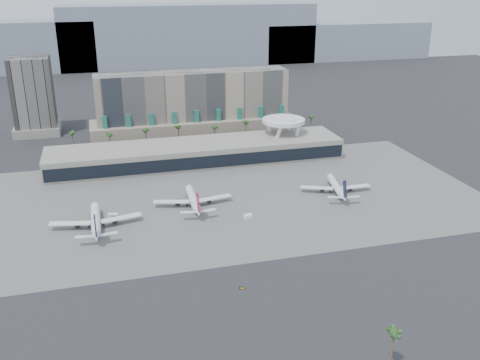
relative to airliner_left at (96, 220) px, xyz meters
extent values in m
plane|color=#232326|center=(58.58, -37.16, -3.58)|extent=(900.00, 900.00, 0.00)
cube|color=#5B5B59|center=(58.58, 17.84, -3.55)|extent=(260.00, 130.00, 0.06)
cube|color=gray|center=(118.58, 432.84, 31.42)|extent=(300.00, 60.00, 70.00)
cube|color=gray|center=(318.58, 432.84, 18.92)|extent=(220.00, 60.00, 45.00)
cube|color=tan|center=(68.58, 137.84, 17.42)|extent=(130.00, 22.00, 42.00)
cube|color=tan|center=(68.58, 135.84, 1.42)|extent=(140.00, 30.00, 10.00)
cube|color=#206E5B|center=(8.58, 125.84, 5.42)|extent=(3.00, 2.00, 18.00)
cube|color=#206E5B|center=(23.58, 125.84, 5.42)|extent=(3.00, 2.00, 18.00)
cube|color=#206E5B|center=(38.58, 125.84, 5.42)|extent=(3.00, 2.00, 18.00)
cube|color=#206E5B|center=(53.58, 125.84, 5.42)|extent=(3.00, 2.00, 18.00)
cube|color=#206E5B|center=(68.58, 125.84, 5.42)|extent=(3.00, 2.00, 18.00)
cube|color=#206E5B|center=(83.58, 125.84, 5.42)|extent=(3.00, 2.00, 18.00)
cube|color=#206E5B|center=(98.58, 125.84, 5.42)|extent=(3.00, 2.00, 18.00)
cube|color=#206E5B|center=(113.58, 125.84, 5.42)|extent=(3.00, 2.00, 18.00)
cube|color=#206E5B|center=(128.58, 125.84, 5.42)|extent=(3.00, 2.00, 18.00)
cube|color=black|center=(-36.42, 162.84, 22.42)|extent=(26.00, 26.00, 52.00)
cube|color=#A59C91|center=(-36.42, 162.84, -0.58)|extent=(30.00, 30.00, 6.00)
cube|color=#A59C91|center=(58.58, 72.84, 2.42)|extent=(170.00, 32.00, 12.00)
cube|color=black|center=(58.58, 56.64, 1.92)|extent=(168.00, 0.60, 7.00)
cube|color=black|center=(58.58, 72.84, 9.67)|extent=(170.00, 12.00, 2.50)
cylinder|color=white|center=(119.95, 85.20, 7.42)|extent=(6.98, 6.99, 21.89)
cylinder|color=white|center=(107.22, 85.20, 7.42)|extent=(6.98, 6.99, 21.89)
cylinder|color=white|center=(107.22, 72.47, 7.42)|extent=(6.98, 6.99, 21.89)
cylinder|color=white|center=(119.95, 72.47, 7.42)|extent=(6.98, 6.99, 21.89)
cylinder|color=white|center=(113.58, 78.84, 16.42)|extent=(26.00, 26.00, 2.20)
cylinder|color=white|center=(113.58, 78.84, 17.72)|extent=(16.00, 16.00, 1.20)
cylinder|color=brown|center=(-11.42, 107.84, 2.42)|extent=(0.70, 0.70, 12.00)
sphere|color=#284B1E|center=(-11.42, 107.84, 8.12)|extent=(2.80, 2.80, 2.80)
cylinder|color=brown|center=(10.58, 107.84, 2.42)|extent=(0.70, 0.70, 12.00)
sphere|color=#284B1E|center=(10.58, 107.84, 8.12)|extent=(2.80, 2.80, 2.80)
cylinder|color=brown|center=(32.58, 107.84, 2.42)|extent=(0.70, 0.70, 12.00)
sphere|color=#284B1E|center=(32.58, 107.84, 8.12)|extent=(2.80, 2.80, 2.80)
cylinder|color=brown|center=(53.58, 107.84, 2.42)|extent=(0.70, 0.70, 12.00)
sphere|color=#284B1E|center=(53.58, 107.84, 8.12)|extent=(2.80, 2.80, 2.80)
cylinder|color=brown|center=(76.58, 107.84, 2.42)|extent=(0.70, 0.70, 12.00)
sphere|color=#284B1E|center=(76.58, 107.84, 8.12)|extent=(2.80, 2.80, 2.80)
cylinder|color=brown|center=(98.58, 107.84, 2.42)|extent=(0.70, 0.70, 12.00)
sphere|color=#284B1E|center=(98.58, 107.84, 8.12)|extent=(2.80, 2.80, 2.80)
cylinder|color=brown|center=(120.58, 107.84, 2.42)|extent=(0.70, 0.70, 12.00)
sphere|color=#284B1E|center=(120.58, 107.84, 8.12)|extent=(2.80, 2.80, 2.80)
cylinder|color=brown|center=(143.58, 107.84, 2.42)|extent=(0.70, 0.70, 12.00)
sphere|color=#284B1E|center=(143.58, 107.84, 8.12)|extent=(2.80, 2.80, 2.80)
cylinder|color=white|center=(-0.01, 1.76, -0.02)|extent=(4.08, 26.95, 3.95)
cylinder|color=black|center=(-0.01, 1.76, -0.17)|extent=(4.00, 26.41, 3.87)
cone|color=white|center=(-0.08, 17.20, -0.02)|extent=(3.97, 4.46, 3.95)
cone|color=white|center=(0.08, -15.65, 0.27)|extent=(3.99, 8.90, 3.95)
cube|color=white|center=(-10.86, 0.72, -0.61)|extent=(18.20, 7.48, 0.35)
cube|color=white|center=(10.85, 0.83, -0.61)|extent=(18.20, 7.64, 0.35)
cylinder|color=black|center=(-7.90, 1.23, -1.60)|extent=(2.19, 3.96, 2.17)
cylinder|color=black|center=(7.89, 1.31, -1.60)|extent=(2.19, 3.96, 2.17)
cube|color=black|center=(0.08, -17.13, 5.41)|extent=(0.54, 8.97, 10.39)
cube|color=white|center=(-4.36, -16.66, 0.77)|extent=(8.12, 3.21, 0.25)
cube|color=white|center=(4.52, -16.62, 0.77)|extent=(8.13, 3.29, 0.25)
cylinder|color=black|center=(-0.06, 12.26, -2.79)|extent=(0.49, 0.49, 1.58)
cylinder|color=black|center=(-3.16, 0.76, -2.79)|extent=(0.69, 0.69, 1.58)
cylinder|color=black|center=(3.16, 0.79, -2.79)|extent=(0.69, 0.69, 1.58)
cylinder|color=white|center=(45.20, 13.69, -0.20)|extent=(4.72, 25.74, 3.76)
cylinder|color=black|center=(45.20, 13.69, -0.34)|extent=(4.63, 25.23, 3.68)
cone|color=white|center=(45.76, 28.37, -0.20)|extent=(3.91, 4.36, 3.76)
cone|color=white|center=(44.57, -2.86, 0.09)|extent=(4.07, 8.59, 3.76)
cube|color=white|center=(34.84, 13.15, -0.76)|extent=(17.31, 7.78, 0.33)
cube|color=white|center=(55.49, 12.36, -0.76)|extent=(17.30, 6.59, 0.33)
cylinder|color=black|center=(37.68, 13.51, -1.70)|extent=(2.21, 3.83, 2.07)
cylinder|color=black|center=(52.69, 12.94, -1.70)|extent=(2.21, 3.83, 2.07)
cube|color=#B0142E|center=(44.52, -4.27, 4.97)|extent=(0.79, 8.54, 9.89)
cube|color=white|center=(40.32, -3.64, 0.56)|extent=(7.76, 3.36, 0.23)
cube|color=white|center=(48.76, -3.96, 0.56)|extent=(7.68, 2.82, 0.23)
cylinder|color=black|center=(45.58, 23.68, -2.82)|extent=(0.47, 0.47, 1.50)
cylinder|color=black|center=(42.16, 12.87, -2.82)|extent=(0.66, 0.66, 1.50)
cylinder|color=black|center=(48.17, 12.64, -2.82)|extent=(0.66, 0.66, 1.50)
cylinder|color=white|center=(118.11, 11.04, -0.35)|extent=(8.16, 24.70, 3.59)
cylinder|color=black|center=(118.11, 11.04, -0.48)|extent=(8.00, 24.21, 3.52)
cone|color=white|center=(120.77, 24.81, -0.35)|extent=(4.29, 4.64, 3.59)
cone|color=white|center=(115.11, -4.49, -0.08)|extent=(5.05, 8.61, 3.59)
cube|color=white|center=(108.25, 12.03, -0.89)|extent=(16.27, 9.59, 0.31)
cube|color=white|center=(127.62, 8.29, -0.89)|extent=(16.21, 3.89, 0.31)
cylinder|color=black|center=(110.98, 11.96, -1.78)|extent=(2.62, 3.90, 1.97)
cylinder|color=black|center=(125.07, 9.24, -1.78)|extent=(2.62, 3.90, 1.97)
cube|color=black|center=(114.85, -5.81, 4.59)|extent=(1.98, 8.08, 9.44)
cube|color=white|center=(110.97, -4.61, 0.37)|extent=(7.43, 4.19, 0.22)
cube|color=white|center=(118.90, -6.14, 0.37)|extent=(7.27, 2.34, 0.22)
cylinder|color=black|center=(119.92, 20.41, -2.86)|extent=(0.45, 0.45, 1.44)
cylinder|color=black|center=(115.12, 10.71, -2.86)|extent=(0.63, 0.63, 1.44)
cylinder|color=black|center=(120.75, 9.62, -2.86)|extent=(0.63, 0.63, 1.44)
cube|color=white|center=(7.52, 7.55, -2.43)|extent=(5.08, 3.32, 2.28)
cube|color=white|center=(66.61, -8.12, -2.66)|extent=(3.90, 2.67, 1.84)
cube|color=black|center=(48.68, -63.71, -3.12)|extent=(1.97, 0.88, 0.90)
cube|color=gold|center=(48.68, -63.87, -3.12)|extent=(1.39, 0.50, 0.54)
cylinder|color=black|center=(47.96, -63.71, -3.30)|extent=(0.11, 0.11, 0.54)
cylinder|color=black|center=(49.40, -63.71, -3.30)|extent=(0.11, 0.11, 0.54)
cylinder|color=brown|center=(77.76, -113.74, 2.78)|extent=(0.70, 0.70, 12.71)
sphere|color=#284B1E|center=(77.76, -113.74, 8.84)|extent=(2.80, 2.80, 2.80)
camera|label=1|loc=(6.15, -219.06, 100.00)|focal=40.00mm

